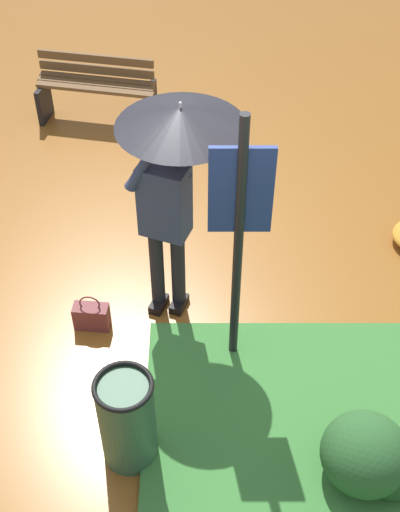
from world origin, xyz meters
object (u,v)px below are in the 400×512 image
at_px(person_with_umbrella, 174,161).
at_px(park_bench, 97,87).
at_px(trash_bin, 127,420).
at_px(info_sign_post, 240,220).
at_px(handbag, 92,316).

height_order(person_with_umbrella, park_bench, person_with_umbrella).
distance_m(park_bench, trash_bin, 4.63).
height_order(info_sign_post, trash_bin, info_sign_post).
height_order(info_sign_post, park_bench, info_sign_post).
relative_size(person_with_umbrella, trash_bin, 2.45).
bearing_deg(info_sign_post, trash_bin, -129.79).
height_order(person_with_umbrella, trash_bin, person_with_umbrella).
relative_size(handbag, park_bench, 0.26).
xyz_separation_m(info_sign_post, handbag, (-1.20, 0.28, -1.32)).
xyz_separation_m(info_sign_post, trash_bin, (-0.78, -0.94, -1.03)).
bearing_deg(handbag, person_with_umbrella, 20.38).
bearing_deg(trash_bin, person_with_umbrella, 78.23).
height_order(person_with_umbrella, handbag, person_with_umbrella).
distance_m(person_with_umbrella, park_bench, 3.45).
bearing_deg(trash_bin, park_bench, 98.91).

